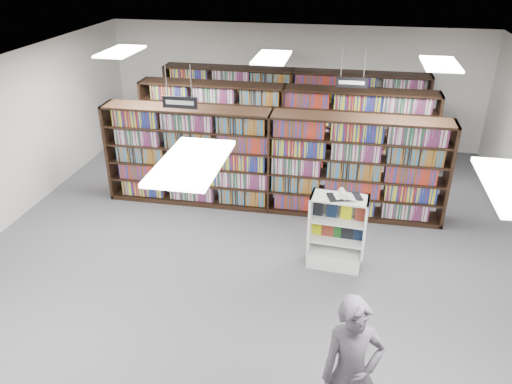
% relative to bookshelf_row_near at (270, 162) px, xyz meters
% --- Properties ---
extents(floor, '(12.00, 12.00, 0.00)m').
position_rel_bookshelf_row_near_xyz_m(floor, '(0.00, -2.00, -1.05)').
color(floor, '#4D4D51').
rests_on(floor, ground).
extents(ceiling, '(10.00, 12.00, 0.10)m').
position_rel_bookshelf_row_near_xyz_m(ceiling, '(0.00, -2.00, 2.15)').
color(ceiling, white).
rests_on(ceiling, wall_back).
extents(wall_back, '(10.00, 0.10, 3.20)m').
position_rel_bookshelf_row_near_xyz_m(wall_back, '(0.00, 4.00, 0.55)').
color(wall_back, silver).
rests_on(wall_back, ground).
extents(bookshelf_row_near, '(7.00, 0.60, 2.10)m').
position_rel_bookshelf_row_near_xyz_m(bookshelf_row_near, '(0.00, 0.00, 0.00)').
color(bookshelf_row_near, black).
rests_on(bookshelf_row_near, floor).
extents(bookshelf_row_mid, '(7.00, 0.60, 2.10)m').
position_rel_bookshelf_row_near_xyz_m(bookshelf_row_mid, '(0.00, 2.00, 0.00)').
color(bookshelf_row_mid, black).
rests_on(bookshelf_row_mid, floor).
extents(bookshelf_row_far, '(7.00, 0.60, 2.10)m').
position_rel_bookshelf_row_near_xyz_m(bookshelf_row_far, '(0.00, 3.70, 0.00)').
color(bookshelf_row_far, black).
rests_on(bookshelf_row_far, floor).
extents(aisle_sign_left, '(0.65, 0.02, 0.80)m').
position_rel_bookshelf_row_near_xyz_m(aisle_sign_left, '(-1.50, -1.00, 1.48)').
color(aisle_sign_left, '#B2B2B7').
rests_on(aisle_sign_left, ceiling).
extents(aisle_sign_right, '(0.65, 0.02, 0.80)m').
position_rel_bookshelf_row_near_xyz_m(aisle_sign_right, '(1.50, 1.00, 1.48)').
color(aisle_sign_right, '#B2B2B7').
rests_on(aisle_sign_right, ceiling).
extents(aisle_sign_center, '(0.65, 0.02, 0.80)m').
position_rel_bookshelf_row_near_xyz_m(aisle_sign_center, '(-0.50, 3.00, 1.48)').
color(aisle_sign_center, '#B2B2B7').
rests_on(aisle_sign_center, ceiling).
extents(troffer_front_center, '(0.60, 1.20, 0.04)m').
position_rel_bookshelf_row_near_xyz_m(troffer_front_center, '(0.00, -5.00, 2.11)').
color(troffer_front_center, white).
rests_on(troffer_front_center, ceiling).
extents(troffer_back_left, '(0.60, 1.20, 0.04)m').
position_rel_bookshelf_row_near_xyz_m(troffer_back_left, '(-3.00, 0.00, 2.11)').
color(troffer_back_left, white).
rests_on(troffer_back_left, ceiling).
extents(troffer_back_center, '(0.60, 1.20, 0.04)m').
position_rel_bookshelf_row_near_xyz_m(troffer_back_center, '(0.00, 0.00, 2.11)').
color(troffer_back_center, white).
rests_on(troffer_back_center, ceiling).
extents(troffer_back_right, '(0.60, 1.20, 0.04)m').
position_rel_bookshelf_row_near_xyz_m(troffer_back_right, '(3.00, 0.00, 2.11)').
color(troffer_back_right, white).
rests_on(troffer_back_right, ceiling).
extents(endcap_display, '(0.99, 0.55, 1.34)m').
position_rel_bookshelf_row_near_xyz_m(endcap_display, '(1.46, -1.85, -0.59)').
color(endcap_display, white).
rests_on(endcap_display, floor).
extents(open_book, '(0.62, 0.46, 0.12)m').
position_rel_bookshelf_row_near_xyz_m(open_book, '(1.52, -1.88, 0.32)').
color(open_book, black).
rests_on(open_book, endcap_display).
extents(shopper, '(0.79, 0.63, 1.88)m').
position_rel_bookshelf_row_near_xyz_m(shopper, '(1.72, -5.23, -0.11)').
color(shopper, '#534C57').
rests_on(shopper, floor).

